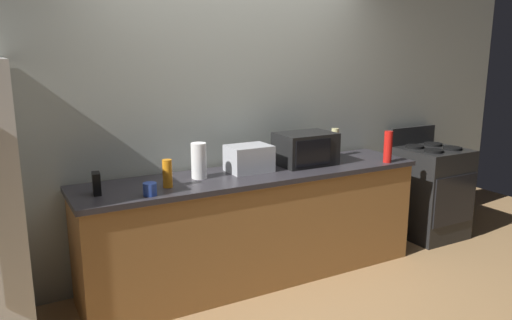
# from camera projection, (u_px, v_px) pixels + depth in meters

# --- Properties ---
(ground_plane) EXTENTS (8.00, 8.00, 0.00)m
(ground_plane) POSITION_uv_depth(u_px,v_px,m) (281.00, 298.00, 3.73)
(ground_plane) COLOR #A87F51
(back_wall) EXTENTS (6.40, 0.10, 2.70)m
(back_wall) POSITION_uv_depth(u_px,v_px,m) (233.00, 110.00, 4.13)
(back_wall) COLOR #9EA399
(back_wall) RESTS_ON ground_plane
(counter_run) EXTENTS (2.84, 0.64, 0.90)m
(counter_run) POSITION_uv_depth(u_px,v_px,m) (256.00, 226.00, 3.98)
(counter_run) COLOR #9E6B38
(counter_run) RESTS_ON ground_plane
(stove_range) EXTENTS (0.60, 0.61, 1.08)m
(stove_range) POSITION_uv_depth(u_px,v_px,m) (430.00, 191.00, 4.92)
(stove_range) COLOR black
(stove_range) RESTS_ON ground_plane
(microwave) EXTENTS (0.48, 0.35, 0.27)m
(microwave) POSITION_uv_depth(u_px,v_px,m) (305.00, 149.00, 4.13)
(microwave) COLOR black
(microwave) RESTS_ON counter_run
(toaster_oven) EXTENTS (0.34, 0.26, 0.21)m
(toaster_oven) POSITION_uv_depth(u_px,v_px,m) (249.00, 158.00, 3.89)
(toaster_oven) COLOR #B7BABF
(toaster_oven) RESTS_ON counter_run
(paper_towel_roll) EXTENTS (0.12, 0.12, 0.27)m
(paper_towel_roll) POSITION_uv_depth(u_px,v_px,m) (199.00, 161.00, 3.67)
(paper_towel_roll) COLOR white
(paper_towel_roll) RESTS_ON counter_run
(cordless_phone) EXTENTS (0.06, 0.12, 0.15)m
(cordless_phone) POSITION_uv_depth(u_px,v_px,m) (96.00, 184.00, 3.26)
(cordless_phone) COLOR black
(cordless_phone) RESTS_ON counter_run
(bottle_vinegar) EXTENTS (0.07, 0.07, 0.26)m
(bottle_vinegar) POSITION_uv_depth(u_px,v_px,m) (335.00, 142.00, 4.44)
(bottle_vinegar) COLOR beige
(bottle_vinegar) RESTS_ON counter_run
(bottle_hot_sauce) EXTENTS (0.07, 0.07, 0.27)m
(bottle_hot_sauce) POSITION_uv_depth(u_px,v_px,m) (388.00, 147.00, 4.20)
(bottle_hot_sauce) COLOR red
(bottle_hot_sauce) RESTS_ON counter_run
(bottle_dish_soap) EXTENTS (0.07, 0.07, 0.20)m
(bottle_dish_soap) POSITION_uv_depth(u_px,v_px,m) (167.00, 173.00, 3.43)
(bottle_dish_soap) COLOR orange
(bottle_dish_soap) RESTS_ON counter_run
(mug_blue) EXTENTS (0.09, 0.09, 0.09)m
(mug_blue) POSITION_uv_depth(u_px,v_px,m) (150.00, 189.00, 3.24)
(mug_blue) COLOR #2D4CB2
(mug_blue) RESTS_ON counter_run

